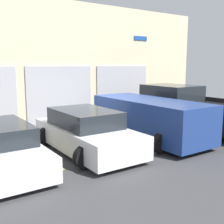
# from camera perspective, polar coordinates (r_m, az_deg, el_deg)

# --- Properties ---
(ground_plane) EXTENTS (28.00, 28.00, 0.00)m
(ground_plane) POSITION_cam_1_polar(r_m,az_deg,el_deg) (11.22, -3.18, -4.76)
(ground_plane) COLOR #3D3D3F
(shophouse_building) EXTENTS (16.97, 0.68, 5.73)m
(shophouse_building) POSITION_cam_1_polar(r_m,az_deg,el_deg) (13.80, -10.46, 9.57)
(shophouse_building) COLOR beige
(shophouse_building) RESTS_ON ground
(pickup_truck) EXTENTS (2.62, 5.41, 1.85)m
(pickup_truck) POSITION_cam_1_polar(r_m,az_deg,el_deg) (12.65, 15.72, 0.55)
(pickup_truck) COLOR black
(pickup_truck) RESTS_ON ground
(sedan_white) EXTENTS (2.24, 4.39, 1.36)m
(sedan_white) POSITION_cam_1_polar(r_m,az_deg,el_deg) (9.10, -5.32, -4.06)
(sedan_white) COLOR white
(sedan_white) RESTS_ON ground
(sedan_side) EXTENTS (2.30, 4.92, 1.51)m
(sedan_side) POSITION_cam_1_polar(r_m,az_deg,el_deg) (10.55, 7.53, -1.17)
(sedan_side) COLOR navy
(sedan_side) RESTS_ON ground
(parking_stripe_left) EXTENTS (0.12, 2.20, 0.01)m
(parking_stripe_left) POSITION_cam_1_polar(r_m,az_deg,el_deg) (8.71, -12.98, -9.24)
(parking_stripe_left) COLOR gold
(parking_stripe_left) RESTS_ON ground
(parking_stripe_centre) EXTENTS (0.12, 2.20, 0.01)m
(parking_stripe_centre) POSITION_cam_1_polar(r_m,az_deg,el_deg) (9.93, 1.63, -6.65)
(parking_stripe_centre) COLOR gold
(parking_stripe_centre) RESTS_ON ground
(parking_stripe_right) EXTENTS (0.12, 2.20, 0.01)m
(parking_stripe_right) POSITION_cam_1_polar(r_m,az_deg,el_deg) (11.64, 12.40, -4.44)
(parking_stripe_right) COLOR gold
(parking_stripe_right) RESTS_ON ground
(parking_stripe_far_right) EXTENTS (0.12, 2.20, 0.01)m
(parking_stripe_far_right) POSITION_cam_1_polar(r_m,az_deg,el_deg) (13.66, 20.17, -2.74)
(parking_stripe_far_right) COLOR gold
(parking_stripe_far_right) RESTS_ON ground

